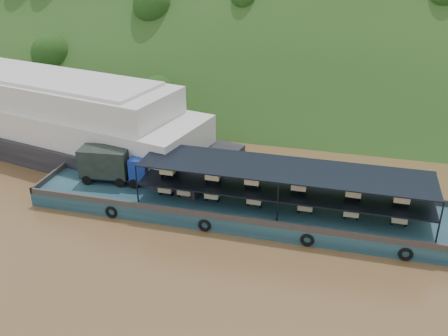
# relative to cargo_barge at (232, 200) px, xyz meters

# --- Properties ---
(ground) EXTENTS (160.00, 160.00, 0.00)m
(ground) POSITION_rel_cargo_barge_xyz_m (0.89, -1.44, -1.08)
(ground) COLOR brown
(ground) RESTS_ON ground
(hillside) EXTENTS (140.00, 39.60, 39.60)m
(hillside) POSITION_rel_cargo_barge_xyz_m (0.89, 34.56, -1.08)
(hillside) COLOR #1D3814
(hillside) RESTS_ON ground
(cargo_barge) EXTENTS (35.00, 7.18, 4.54)m
(cargo_barge) POSITION_rel_cargo_barge_xyz_m (0.00, 0.00, 0.00)
(cargo_barge) COLOR #122B3F
(cargo_barge) RESTS_ON ground
(passenger_ferry) EXTENTS (41.27, 18.22, 8.11)m
(passenger_ferry) POSITION_rel_cargo_barge_xyz_m (-21.48, 8.04, 2.43)
(passenger_ferry) COLOR black
(passenger_ferry) RESTS_ON ground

